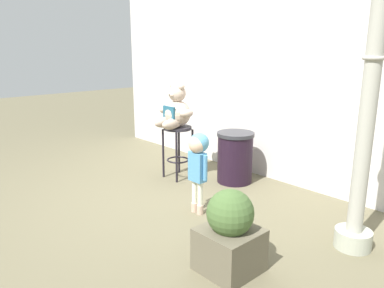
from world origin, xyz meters
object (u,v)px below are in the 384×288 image
trash_bin (235,157)px  child_walking (198,156)px  planter_with_shrub (230,234)px  lamppost (367,120)px  bar_stool_with_teddy (178,141)px  teddy_bear (176,111)px

trash_bin → child_walking: bearing=-69.6°
child_walking → trash_bin: size_ratio=1.31×
planter_with_shrub → lamppost: bearing=64.8°
bar_stool_with_teddy → teddy_bear: size_ratio=1.23×
teddy_bear → planter_with_shrub: 2.57m
child_walking → trash_bin: 1.24m
child_walking → planter_with_shrub: (1.05, -0.61, -0.35)m
planter_with_shrub → trash_bin: bearing=130.2°
child_walking → lamppost: 1.79m
planter_with_shrub → child_walking: bearing=149.8°
bar_stool_with_teddy → planter_with_shrub: bar_stool_with_teddy is taller
bar_stool_with_teddy → trash_bin: (0.70, 0.48, -0.19)m
trash_bin → lamppost: 2.28m
bar_stool_with_teddy → planter_with_shrub: (2.16, -1.25, -0.21)m
bar_stool_with_teddy → teddy_bear: (0.00, -0.03, 0.45)m
bar_stool_with_teddy → lamppost: bearing=-1.4°
lamppost → trash_bin: bearing=164.7°
bar_stool_with_teddy → lamppost: lamppost is taller
child_walking → planter_with_shrub: 1.26m
bar_stool_with_teddy → child_walking: 1.29m
child_walking → planter_with_shrub: bearing=-95.2°
lamppost → planter_with_shrub: size_ratio=4.22×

